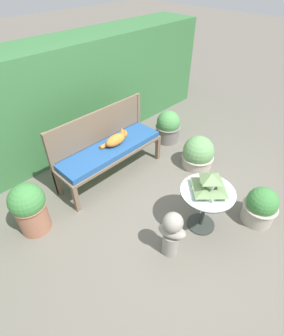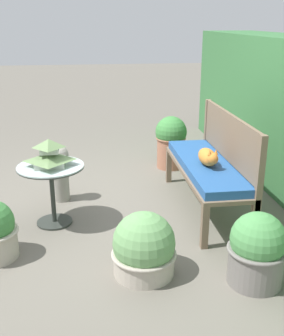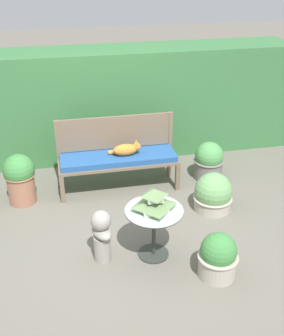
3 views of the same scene
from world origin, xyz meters
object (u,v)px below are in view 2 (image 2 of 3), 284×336
(potted_plant_table_near, at_px, (257,250))
(potted_plant_path_edge, at_px, (144,248))
(patio_table, at_px, (51,178))
(potted_plant_patio_mid, at_px, (171,141))
(cat, at_px, (208,157))
(pagoda_birdhouse, at_px, (50,154))
(garden_bust, at_px, (60,171))
(garden_bench, at_px, (206,169))

(potted_plant_table_near, bearing_deg, potted_plant_path_edge, -105.97)
(patio_table, bearing_deg, potted_plant_patio_mid, 135.41)
(cat, xyz_separation_m, pagoda_birdhouse, (0.03, -1.54, 0.10))
(patio_table, height_order, potted_plant_patio_mid, potted_plant_patio_mid)
(cat, height_order, garden_bust, cat)
(potted_plant_patio_mid, bearing_deg, patio_table, -44.59)
(cat, bearing_deg, potted_plant_table_near, 0.69)
(pagoda_birdhouse, height_order, garden_bust, pagoda_birdhouse)
(pagoda_birdhouse, relative_size, potted_plant_path_edge, 0.71)
(garden_bust, xyz_separation_m, potted_plant_table_near, (1.78, 1.53, -0.06))
(patio_table, relative_size, garden_bust, 1.01)
(cat, height_order, potted_plant_patio_mid, cat)
(garden_bench, bearing_deg, cat, -7.35)
(pagoda_birdhouse, relative_size, potted_plant_table_near, 0.64)
(pagoda_birdhouse, distance_m, potted_plant_table_near, 2.03)
(pagoda_birdhouse, bearing_deg, patio_table, -90.00)
(garden_bench, relative_size, potted_plant_patio_mid, 2.39)
(cat, xyz_separation_m, potted_plant_table_near, (1.24, 0.03, -0.33))
(garden_bench, xyz_separation_m, potted_plant_patio_mid, (-1.34, -0.09, -0.08))
(patio_table, xyz_separation_m, potted_plant_path_edge, (0.98, 0.75, -0.25))
(garden_bust, bearing_deg, potted_plant_patio_mid, -167.92)
(patio_table, relative_size, potted_plant_path_edge, 1.23)
(pagoda_birdhouse, relative_size, garden_bust, 0.59)
(potted_plant_path_edge, bearing_deg, garden_bust, -155.21)
(garden_bust, distance_m, potted_plant_patio_mid, 1.68)
(garden_bench, height_order, cat, cat)
(garden_bench, distance_m, cat, 0.20)
(potted_plant_table_near, height_order, potted_plant_path_edge, potted_plant_table_near)
(cat, bearing_deg, garden_bust, -110.76)
(garden_bench, distance_m, potted_plant_patio_mid, 1.34)
(cat, bearing_deg, potted_plant_path_edge, -38.87)
(patio_table, height_order, pagoda_birdhouse, pagoda_birdhouse)
(potted_plant_table_near, bearing_deg, garden_bench, -179.16)
(patio_table, height_order, garden_bust, garden_bust)
(garden_bust, bearing_deg, cat, 139.49)
(patio_table, distance_m, potted_plant_patio_mid, 2.08)
(garden_bench, distance_m, potted_plant_path_edge, 1.39)
(garden_bust, relative_size, potted_plant_patio_mid, 0.89)
(potted_plant_path_edge, height_order, potted_plant_patio_mid, potted_plant_patio_mid)
(garden_bench, relative_size, garden_bust, 2.67)
(garden_bench, height_order, garden_bust, garden_bust)
(garden_bench, relative_size, cat, 3.71)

